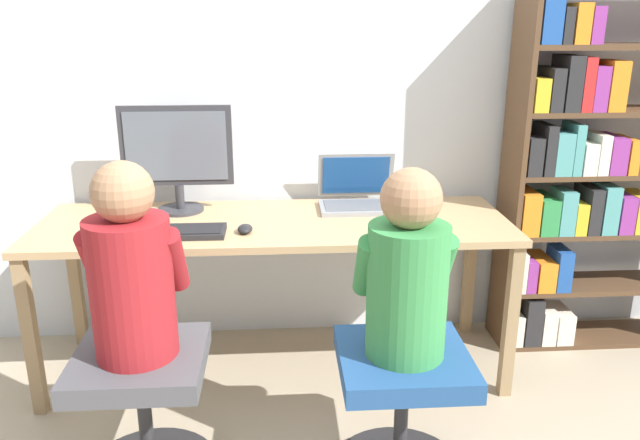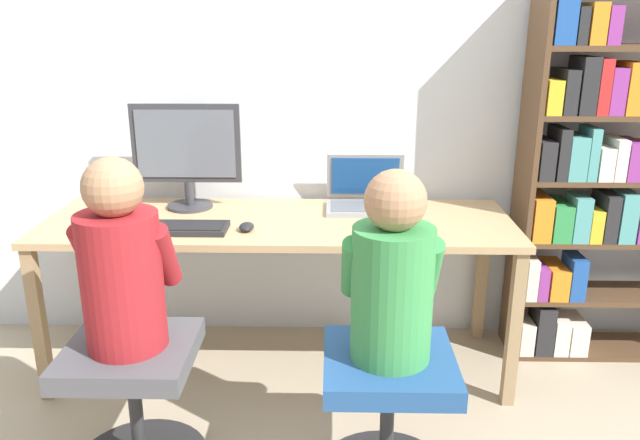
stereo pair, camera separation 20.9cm
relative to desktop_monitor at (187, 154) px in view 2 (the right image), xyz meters
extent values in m
plane|color=tan|center=(0.43, -0.50, -0.97)|extent=(14.00, 14.00, 0.00)
cube|color=silver|center=(0.43, 0.22, 0.33)|extent=(10.00, 0.05, 2.60)
cube|color=tan|center=(0.43, -0.17, -0.27)|extent=(2.03, 0.66, 0.03)
cube|color=#9C7D56|center=(-0.55, -0.46, -0.63)|extent=(0.05, 0.05, 0.68)
cube|color=#9C7D56|center=(1.40, -0.46, -0.63)|extent=(0.05, 0.05, 0.68)
cube|color=#9C7D56|center=(-0.55, 0.12, -0.63)|extent=(0.05, 0.05, 0.68)
cube|color=#9C7D56|center=(1.40, 0.12, -0.63)|extent=(0.05, 0.05, 0.68)
cylinder|color=#333338|center=(0.00, 0.00, -0.25)|extent=(0.21, 0.21, 0.01)
cylinder|color=#333338|center=(0.00, 0.00, -0.19)|extent=(0.04, 0.04, 0.11)
cube|color=#333338|center=(0.00, 0.00, 0.05)|extent=(0.49, 0.02, 0.35)
cube|color=slate|center=(0.00, -0.01, 0.05)|extent=(0.44, 0.01, 0.30)
cube|color=gray|center=(0.81, -0.03, -0.24)|extent=(0.36, 0.23, 0.02)
cube|color=slate|center=(0.81, -0.03, -0.23)|extent=(0.32, 0.18, 0.00)
cube|color=gray|center=(0.81, 0.11, -0.13)|extent=(0.36, 0.07, 0.22)
cube|color=#19478C|center=(0.81, 0.11, -0.13)|extent=(0.32, 0.06, 0.19)
cube|color=#232326|center=(0.03, -0.33, -0.24)|extent=(0.39, 0.17, 0.02)
cube|color=black|center=(0.03, -0.33, -0.23)|extent=(0.36, 0.13, 0.00)
ellipsoid|color=black|center=(0.31, -0.32, -0.24)|extent=(0.06, 0.09, 0.03)
cylinder|color=#262628|center=(-0.02, -0.90, -0.74)|extent=(0.05, 0.05, 0.39)
cube|color=#4C4C51|center=(-0.02, -0.90, -0.50)|extent=(0.43, 0.42, 0.07)
cylinder|color=#262628|center=(0.85, -0.95, -0.74)|extent=(0.05, 0.05, 0.39)
cube|color=#234C84|center=(0.85, -0.95, -0.50)|extent=(0.43, 0.42, 0.07)
cylinder|color=maroon|center=(-0.02, -0.90, -0.24)|extent=(0.26, 0.26, 0.46)
sphere|color=#A87A56|center=(-0.02, -0.90, 0.08)|extent=(0.19, 0.19, 0.19)
cylinder|color=maroon|center=(-0.15, -0.83, -0.17)|extent=(0.07, 0.20, 0.26)
cylinder|color=maroon|center=(0.10, -0.83, -0.17)|extent=(0.07, 0.20, 0.26)
cylinder|color=#388C47|center=(0.85, -0.95, -0.25)|extent=(0.26, 0.26, 0.44)
sphere|color=#A87A56|center=(0.85, -0.95, 0.06)|extent=(0.19, 0.19, 0.19)
cylinder|color=#388C47|center=(0.73, -0.89, -0.18)|extent=(0.07, 0.19, 0.24)
cylinder|color=#388C47|center=(0.97, -0.89, -0.18)|extent=(0.07, 0.19, 0.24)
cube|color=#513823|center=(1.53, 0.00, -0.10)|extent=(0.02, 0.27, 1.73)
cube|color=#513823|center=(1.97, 0.00, -0.96)|extent=(0.86, 0.26, 0.02)
cube|color=#513823|center=(1.97, 0.00, -0.67)|extent=(0.86, 0.26, 0.02)
cube|color=#513823|center=(1.97, 0.00, -0.39)|extent=(0.86, 0.26, 0.02)
cube|color=#513823|center=(1.97, 0.00, -0.10)|extent=(0.86, 0.26, 0.02)
cube|color=#513823|center=(1.97, 0.00, 0.18)|extent=(0.86, 0.26, 0.02)
cube|color=silver|center=(1.58, -0.02, -0.87)|extent=(0.07, 0.21, 0.16)
cube|color=#262628|center=(1.66, -0.04, -0.82)|extent=(0.08, 0.17, 0.24)
cube|color=silver|center=(1.74, -0.04, -0.86)|extent=(0.07, 0.17, 0.18)
cube|color=silver|center=(1.83, -0.03, -0.87)|extent=(0.08, 0.20, 0.15)
cube|color=silver|center=(1.58, -0.02, -0.56)|extent=(0.05, 0.22, 0.19)
cube|color=#8C338C|center=(1.63, -0.05, -0.58)|extent=(0.05, 0.16, 0.15)
cube|color=orange|center=(1.70, -0.02, -0.59)|extent=(0.09, 0.22, 0.15)
cube|color=#1E4C9E|center=(1.78, -0.05, -0.56)|extent=(0.07, 0.16, 0.20)
cube|color=orange|center=(1.59, -0.02, -0.28)|extent=(0.08, 0.22, 0.20)
cube|color=#2D8C47|center=(1.68, -0.02, -0.29)|extent=(0.08, 0.22, 0.17)
cube|color=teal|center=(1.76, -0.05, -0.27)|extent=(0.07, 0.15, 0.21)
cube|color=gold|center=(1.83, -0.05, -0.30)|extent=(0.05, 0.16, 0.15)
cube|color=#262628|center=(1.89, -0.03, -0.27)|extent=(0.06, 0.19, 0.21)
cube|color=teal|center=(1.97, -0.05, -0.26)|extent=(0.07, 0.17, 0.22)
cube|color=#8C338C|center=(2.05, -0.04, -0.29)|extent=(0.07, 0.17, 0.18)
cube|color=#262628|center=(1.58, -0.02, -0.01)|extent=(0.07, 0.21, 0.17)
cube|color=#262628|center=(1.65, -0.03, 0.02)|extent=(0.05, 0.19, 0.22)
cube|color=teal|center=(1.71, -0.04, 0.00)|extent=(0.08, 0.18, 0.19)
cube|color=teal|center=(1.78, -0.04, 0.02)|extent=(0.04, 0.17, 0.23)
cube|color=silver|center=(1.84, -0.03, -0.02)|extent=(0.06, 0.19, 0.14)
cube|color=silver|center=(1.90, -0.04, 0.00)|extent=(0.05, 0.18, 0.18)
cube|color=#8C338C|center=(1.96, -0.02, -0.01)|extent=(0.08, 0.22, 0.17)
cube|color=gold|center=(1.58, -0.04, 0.26)|extent=(0.06, 0.17, 0.14)
cube|color=#262628|center=(1.65, -0.02, 0.29)|extent=(0.06, 0.22, 0.19)
cube|color=#262628|center=(1.72, -0.03, 0.31)|extent=(0.07, 0.19, 0.24)
cube|color=red|center=(1.78, -0.05, 0.31)|extent=(0.05, 0.16, 0.23)
cube|color=#8C338C|center=(1.84, -0.02, 0.29)|extent=(0.06, 0.22, 0.19)
cube|color=orange|center=(1.92, -0.03, 0.30)|extent=(0.08, 0.19, 0.22)
cube|color=#1E4C9E|center=(1.59, -0.04, 0.59)|extent=(0.09, 0.18, 0.22)
cube|color=#262628|center=(1.66, -0.02, 0.55)|extent=(0.04, 0.21, 0.15)
cube|color=orange|center=(1.72, -0.05, 0.56)|extent=(0.07, 0.16, 0.17)
cube|color=#8C338C|center=(1.79, -0.02, 0.55)|extent=(0.05, 0.22, 0.15)
camera|label=1|loc=(0.45, -2.75, 0.57)|focal=35.00mm
camera|label=2|loc=(0.66, -2.75, 0.57)|focal=35.00mm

